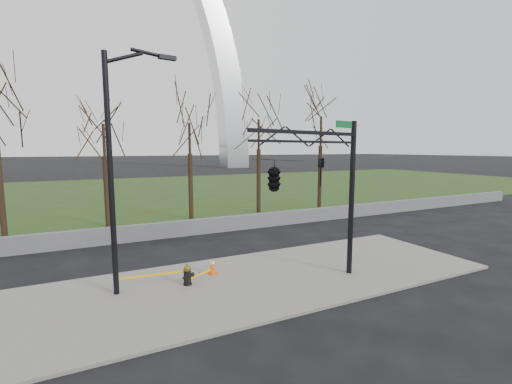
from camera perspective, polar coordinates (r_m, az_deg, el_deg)
name	(u,v)px	position (r m, az deg, el deg)	size (l,w,h in m)	color
ground	(264,280)	(13.58, 1.35, -14.31)	(500.00, 500.00, 0.00)	black
sidewalk	(264,279)	(13.56, 1.35, -14.12)	(18.00, 6.00, 0.10)	slate
grass_strip	(144,192)	(41.90, -17.99, 0.02)	(120.00, 40.00, 0.06)	#263A15
guardrail	(201,226)	(20.57, -9.06, -5.63)	(60.00, 0.30, 0.90)	#59595B
gateway_arch	(107,23)	(90.68, -23.39, 24.26)	(66.00, 6.00, 65.00)	silver
tree_row	(105,164)	(23.24, -23.60, 4.23)	(36.44, 4.00, 8.06)	black
fire_hydrant	(188,275)	(13.01, -11.21, -13.29)	(0.48, 0.31, 0.77)	black
traffic_cone	(212,266)	(13.93, -7.22, -11.97)	(0.43, 0.43, 0.64)	#EA550C
street_light	(117,157)	(12.17, -21.93, 5.35)	(2.39, 0.44, 8.21)	black
traffic_signal_mast	(292,174)	(11.23, 5.92, 2.92)	(4.99, 2.54, 6.00)	black
caution_tape	(171,275)	(13.07, -13.87, -13.10)	(3.53, 0.66, 0.40)	yellow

